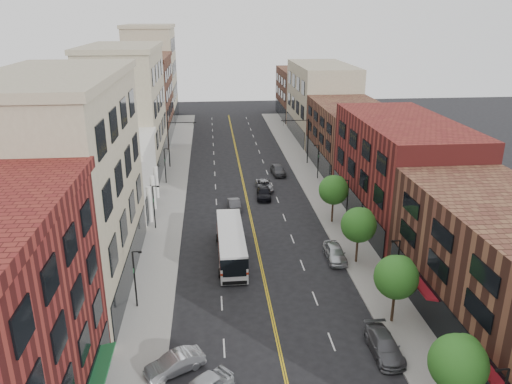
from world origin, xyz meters
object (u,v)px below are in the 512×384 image
object	(u,v)px
car_lane_behind	(234,204)
car_lane_b	(264,185)
car_lane_a	(264,193)
city_bus	(231,242)
car_angle_b	(175,363)
car_parked_mid	(384,346)
car_lane_c	(278,170)
car_parked_far	(335,253)

from	to	relation	value
car_lane_behind	car_lane_b	bearing A→B (deg)	-126.66
car_lane_a	city_bus	bearing A→B (deg)	-102.69
car_lane_a	car_angle_b	bearing A→B (deg)	-102.01
car_lane_b	city_bus	bearing A→B (deg)	-108.60
car_angle_b	car_parked_mid	size ratio (longest dim) A/B	0.86
city_bus	car_lane_c	size ratio (longest dim) A/B	2.56
car_parked_far	car_lane_c	bearing A→B (deg)	94.77
car_lane_c	car_parked_mid	bearing A→B (deg)	-92.30
city_bus	car_lane_b	size ratio (longest dim) A/B	2.52
car_lane_b	car_lane_c	distance (m)	7.08
car_parked_far	car_lane_behind	size ratio (longest dim) A/B	1.11
car_lane_behind	city_bus	bearing A→B (deg)	83.03
city_bus	car_lane_behind	world-z (taller)	city_bus
car_lane_behind	car_parked_far	bearing A→B (deg)	119.58
car_angle_b	city_bus	bearing A→B (deg)	136.41
car_lane_b	car_lane_c	world-z (taller)	car_lane_c
car_parked_mid	car_lane_a	xyz separation A→B (m)	(-5.12, 32.61, -0.03)
car_lane_b	car_lane_c	size ratio (longest dim) A/B	1.01
car_lane_c	car_lane_behind	bearing A→B (deg)	-123.78
car_parked_mid	car_lane_c	bearing A→B (deg)	92.08
city_bus	car_angle_b	world-z (taller)	city_bus
car_parked_far	car_lane_c	world-z (taller)	car_parked_far
car_angle_b	car_lane_a	world-z (taller)	car_angle_b
car_parked_far	car_lane_a	world-z (taller)	car_parked_far
car_parked_far	car_lane_c	distance (m)	27.92
car_angle_b	car_lane_behind	xyz separation A→B (m)	(5.57, 29.68, -0.01)
car_parked_far	car_lane_behind	world-z (taller)	car_parked_far
car_parked_mid	car_lane_behind	xyz separation A→B (m)	(-9.23, 29.15, -0.02)
city_bus	car_lane_c	xyz separation A→B (m)	(8.30, 26.47, -0.95)
city_bus	car_angle_b	xyz separation A→B (m)	(-4.60, -16.47, -1.04)
car_lane_a	car_lane_c	size ratio (longest dim) A/B	1.01
car_parked_mid	car_angle_b	bearing A→B (deg)	-178.44
car_lane_behind	car_lane_c	xyz separation A→B (m)	(7.33, 13.26, 0.10)
car_parked_far	car_lane_behind	distance (m)	17.26
car_angle_b	car_parked_mid	xyz separation A→B (m)	(14.80, 0.53, 0.01)
car_lane_c	car_lane_a	bearing A→B (deg)	-113.04
car_angle_b	car_parked_far	xyz separation A→B (m)	(14.80, 15.08, 0.09)
city_bus	car_parked_far	distance (m)	10.34
car_lane_behind	car_lane_b	world-z (taller)	car_lane_behind
car_angle_b	car_lane_b	distance (m)	37.81
city_bus	car_lane_c	world-z (taller)	city_bus
city_bus	car_parked_far	world-z (taller)	city_bus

